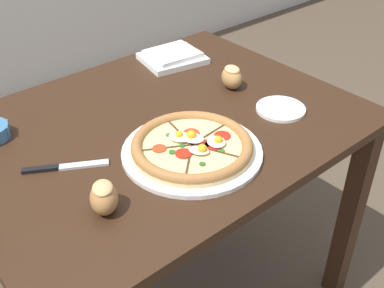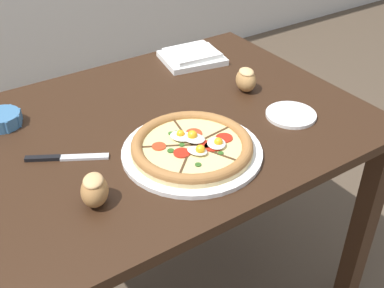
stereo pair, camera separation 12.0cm
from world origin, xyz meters
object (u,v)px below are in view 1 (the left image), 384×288
(pizza, at_px, (192,147))
(dining_table, at_px, (160,156))
(bread_piece_mid, at_px, (232,77))
(napkin_folded, at_px, (173,57))
(knife_main, at_px, (65,167))
(bread_piece_near, at_px, (104,197))
(side_saucer, at_px, (281,109))

(pizza, bearing_deg, dining_table, 81.51)
(bread_piece_mid, bearing_deg, pizza, -149.72)
(napkin_folded, distance_m, knife_main, 0.66)
(knife_main, bearing_deg, pizza, 0.26)
(napkin_folded, bearing_deg, bread_piece_near, -139.68)
(side_saucer, bearing_deg, bread_piece_mid, 92.76)
(bread_piece_near, bearing_deg, side_saucer, 3.01)
(bread_piece_near, distance_m, side_saucer, 0.62)
(side_saucer, bearing_deg, knife_main, 165.25)
(bread_piece_near, bearing_deg, knife_main, 88.35)
(dining_table, bearing_deg, knife_main, -175.87)
(knife_main, height_order, side_saucer, same)
(knife_main, bearing_deg, side_saucer, 15.13)
(napkin_folded, bearing_deg, dining_table, -134.67)
(knife_main, xyz_separation_m, side_saucer, (0.61, -0.16, 0.00))
(bread_piece_near, bearing_deg, napkin_folded, 40.32)
(bread_piece_near, distance_m, knife_main, 0.20)
(knife_main, bearing_deg, bread_piece_near, -61.77)
(pizza, distance_m, napkin_folded, 0.56)
(knife_main, distance_m, side_saucer, 0.63)
(bread_piece_mid, height_order, side_saucer, bread_piece_mid)
(bread_piece_near, height_order, side_saucer, bread_piece_near)
(bread_piece_mid, distance_m, side_saucer, 0.20)
(dining_table, relative_size, side_saucer, 7.75)
(bread_piece_near, xyz_separation_m, side_saucer, (0.62, 0.03, -0.03))
(dining_table, distance_m, side_saucer, 0.38)
(dining_table, height_order, knife_main, knife_main)
(pizza, xyz_separation_m, side_saucer, (0.34, -0.00, -0.01))
(side_saucer, bearing_deg, napkin_folded, 93.35)
(pizza, height_order, side_saucer, pizza)
(pizza, distance_m, knife_main, 0.32)
(napkin_folded, height_order, side_saucer, napkin_folded)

